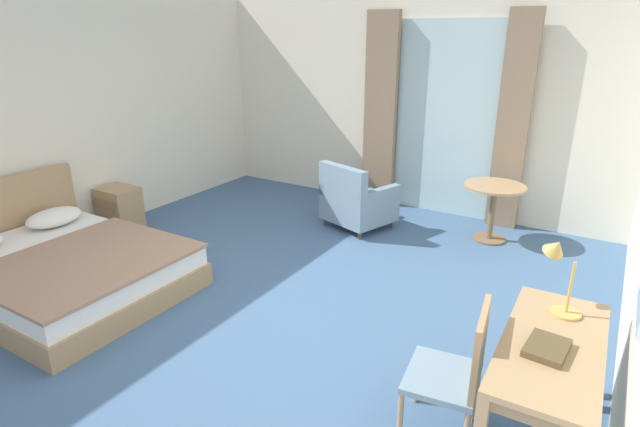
% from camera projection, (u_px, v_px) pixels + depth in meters
% --- Properties ---
extents(ground, '(6.46, 7.40, 0.10)m').
position_uv_depth(ground, '(258.00, 308.00, 4.76)').
color(ground, '#426084').
extents(wall_back, '(6.06, 0.12, 2.89)m').
position_uv_depth(wall_back, '(407.00, 104.00, 7.00)').
color(wall_back, silver).
rests_on(wall_back, ground).
extents(wall_left, '(0.12, 7.00, 2.89)m').
position_uv_depth(wall_left, '(44.00, 121.00, 5.71)').
color(wall_left, silver).
rests_on(wall_left, ground).
extents(balcony_glass_door, '(1.34, 0.02, 2.54)m').
position_uv_depth(balcony_glass_door, '(444.00, 121.00, 6.72)').
color(balcony_glass_door, silver).
rests_on(balcony_glass_door, ground).
extents(curtain_panel_left, '(0.46, 0.10, 2.66)m').
position_uv_depth(curtain_panel_left, '(380.00, 112.00, 7.06)').
color(curtain_panel_left, '#897056').
rests_on(curtain_panel_left, ground).
extents(curtain_panel_right, '(0.38, 0.10, 2.66)m').
position_uv_depth(curtain_panel_right, '(513.00, 124.00, 6.18)').
color(curtain_panel_right, '#897056').
rests_on(curtain_panel_right, ground).
extents(bed, '(2.21, 1.75, 0.95)m').
position_uv_depth(bed, '(62.00, 267.00, 4.92)').
color(bed, tan).
rests_on(bed, ground).
extents(nightstand, '(0.47, 0.39, 0.56)m').
position_uv_depth(nightstand, '(120.00, 209.00, 6.40)').
color(nightstand, tan).
rests_on(nightstand, ground).
extents(writing_desk, '(0.55, 1.24, 0.78)m').
position_uv_depth(writing_desk, '(550.00, 359.00, 2.84)').
color(writing_desk, tan).
rests_on(writing_desk, ground).
extents(desk_chair, '(0.49, 0.53, 0.92)m').
position_uv_depth(desk_chair, '(458.00, 368.00, 3.03)').
color(desk_chair, gray).
rests_on(desk_chair, ground).
extents(desk_lamp, '(0.30, 0.27, 0.46)m').
position_uv_depth(desk_lamp, '(559.00, 264.00, 3.10)').
color(desk_lamp, tan).
rests_on(desk_lamp, writing_desk).
extents(closed_book, '(0.23, 0.29, 0.04)m').
position_uv_depth(closed_book, '(547.00, 348.00, 2.73)').
color(closed_book, brown).
rests_on(closed_book, writing_desk).
extents(armchair_by_window, '(0.94, 0.91, 0.85)m').
position_uv_depth(armchair_by_window, '(356.00, 202.00, 6.45)').
color(armchair_by_window, gray).
rests_on(armchair_by_window, ground).
extents(round_cafe_table, '(0.71, 0.71, 0.69)m').
position_uv_depth(round_cafe_table, '(494.00, 199.00, 6.00)').
color(round_cafe_table, tan).
rests_on(round_cafe_table, ground).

